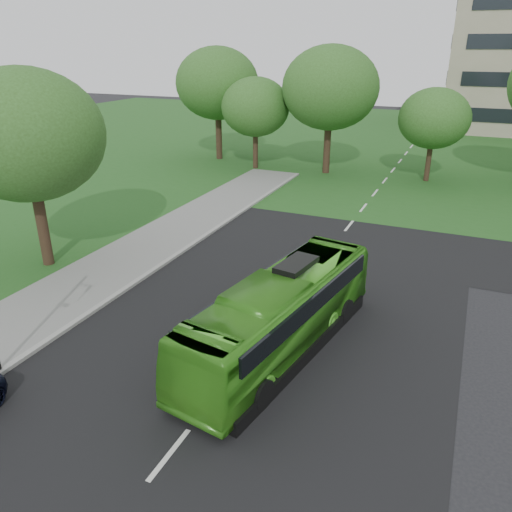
% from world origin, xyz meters
% --- Properties ---
extents(ground, '(160.00, 160.00, 0.00)m').
position_xyz_m(ground, '(0.00, 0.00, 0.00)').
color(ground, black).
rests_on(ground, ground).
extents(street_surfaces, '(120.00, 120.00, 0.15)m').
position_xyz_m(street_surfaces, '(-0.38, 22.75, 0.03)').
color(street_surfaces, black).
rests_on(street_surfaces, ground).
extents(tree_park_a, '(5.83, 5.83, 7.75)m').
position_xyz_m(tree_park_a, '(-11.41, 25.93, 5.26)').
color(tree_park_a, black).
rests_on(tree_park_a, ground).
extents(tree_park_b, '(7.84, 7.84, 10.28)m').
position_xyz_m(tree_park_b, '(-5.16, 26.72, 6.93)').
color(tree_park_b, black).
rests_on(tree_park_b, ground).
extents(tree_park_c, '(5.44, 5.44, 7.23)m').
position_xyz_m(tree_park_c, '(3.06, 27.29, 4.90)').
color(tree_park_c, black).
rests_on(tree_park_c, ground).
extents(tree_park_f, '(7.58, 7.58, 10.13)m').
position_xyz_m(tree_park_f, '(-16.21, 28.21, 6.88)').
color(tree_park_f, black).
rests_on(tree_park_f, ground).
extents(tree_side_near, '(7.05, 7.05, 9.37)m').
position_xyz_m(tree_side_near, '(-12.47, 2.40, 6.35)').
color(tree_side_near, black).
rests_on(tree_side_near, ground).
extents(bus, '(4.08, 10.47, 2.84)m').
position_xyz_m(bus, '(0.90, -0.03, 1.42)').
color(bus, green).
rests_on(bus, ground).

